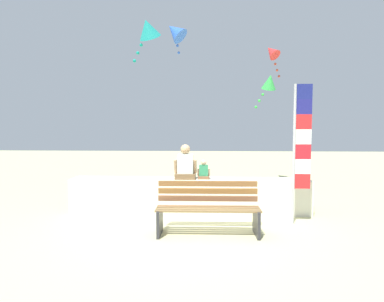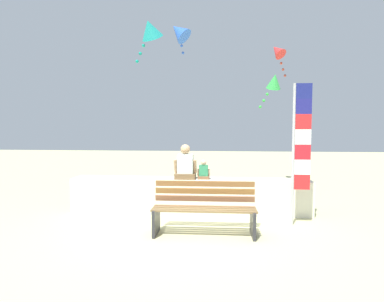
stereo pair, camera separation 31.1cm
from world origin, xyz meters
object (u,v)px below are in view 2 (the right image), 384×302
Objects in this scene: park_bench at (204,209)px; person_child at (204,171)px; kite_teal at (150,30)px; kite_red at (277,51)px; flag_banner at (299,145)px; kite_blue at (179,32)px; person_adult at (185,165)px; kite_green at (274,82)px.

person_child reaches higher than park_bench.
kite_teal is 4.23m from kite_red.
person_child is at bearing 157.55° from flag_banner.
kite_teal is 1.16× the size of kite_blue.
kite_teal is at bearing 121.60° from park_bench.
kite_red is at bearing 35.93° from kite_teal.
person_child is 0.45× the size of kite_blue.
park_bench is 4.66m from kite_teal.
kite_green is at bearing 48.91° from person_adult.
kite_blue is (0.50, 1.55, 0.39)m from kite_teal.
kite_green is 3.07m from kite_blue.
park_bench is at bearing -112.32° from kite_red.
person_adult is 0.69× the size of kite_teal.
kite_blue reaches higher than person_adult.
kite_green is 1.10× the size of kite_blue.
flag_banner is 4.97m from kite_red.
kite_teal is at bearing -144.07° from kite_red.
kite_green is 1.38m from kite_red.
kite_green is at bearing 26.74° from kite_teal.
person_adult is 3.44m from kite_teal.
park_bench is 1.47m from person_child.
flag_banner is at bearing -93.60° from kite_red.
person_adult is at bearing -79.50° from kite_blue.
person_child is 0.40× the size of kite_red.
person_child is 0.16× the size of flag_banner.
kite_red reaches higher than person_adult.
kite_red is (2.07, 3.44, 3.29)m from person_child.
flag_banner reaches higher than park_bench.
person_adult is at bearing 161.27° from flag_banner.
kite_green reaches higher than flag_banner.
kite_blue is at bearing 108.90° from person_child.
person_adult is 5.28m from kite_red.
park_bench is at bearing -70.81° from person_adult.
kite_green is (0.04, 3.32, 1.62)m from flag_banner.
kite_blue reaches higher than kite_teal.
person_adult reaches higher than park_bench.
person_adult is 0.41m from person_child.
kite_teal reaches higher than park_bench.
park_bench is 1.65× the size of kite_teal.
person_child is at bearing 93.68° from park_bench.
park_bench is 2.39× the size of person_adult.
flag_banner is at bearing -22.45° from person_child.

